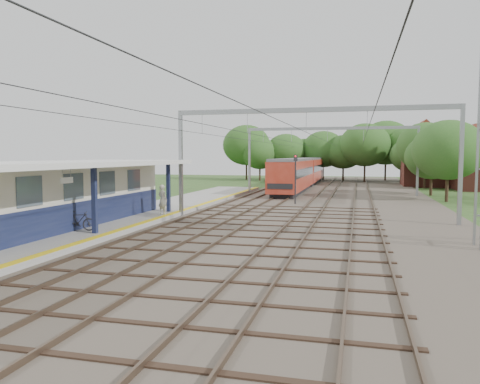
% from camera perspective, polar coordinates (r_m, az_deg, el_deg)
% --- Properties ---
extents(ground, '(160.00, 160.00, 0.00)m').
position_cam_1_polar(ground, '(15.80, -10.15, -10.56)').
color(ground, '#2D4C1E').
rests_on(ground, ground).
extents(ballast_bed, '(18.00, 90.00, 0.10)m').
position_cam_1_polar(ballast_bed, '(44.13, 11.12, -0.85)').
color(ballast_bed, '#473D33').
rests_on(ballast_bed, ground).
extents(platform, '(5.00, 52.00, 0.35)m').
position_cam_1_polar(platform, '(31.38, -12.10, -2.78)').
color(platform, gray).
rests_on(platform, ground).
extents(yellow_stripe, '(0.45, 52.00, 0.01)m').
position_cam_1_polar(yellow_stripe, '(30.43, -8.30, -2.61)').
color(yellow_stripe, yellow).
rests_on(yellow_stripe, platform).
extents(station_building, '(3.41, 18.00, 3.40)m').
position_cam_1_polar(station_building, '(25.93, -21.80, -0.35)').
color(station_building, beige).
rests_on(station_building, platform).
extents(canopy, '(6.40, 20.00, 3.44)m').
position_cam_1_polar(canopy, '(24.39, -21.18, 3.15)').
color(canopy, '#131A3D').
rests_on(canopy, platform).
extents(rail_tracks, '(11.80, 88.00, 0.15)m').
position_cam_1_polar(rail_tracks, '(44.33, 7.89, -0.62)').
color(rail_tracks, brown).
rests_on(rail_tracks, ballast_bed).
extents(catenary_system, '(17.22, 88.00, 7.00)m').
position_cam_1_polar(catenary_system, '(39.31, 9.96, 6.49)').
color(catenary_system, gray).
rests_on(catenary_system, ground).
extents(tree_band, '(31.72, 30.88, 8.82)m').
position_cam_1_polar(tree_band, '(71.06, 12.25, 5.05)').
color(tree_band, '#382619').
rests_on(tree_band, ground).
extents(house_far, '(8.00, 6.12, 8.66)m').
position_cam_1_polar(house_far, '(66.60, 22.60, 3.40)').
color(house_far, brown).
rests_on(house_far, ground).
extents(person, '(0.81, 0.68, 1.90)m').
position_cam_1_polar(person, '(29.93, -9.42, -0.92)').
color(person, beige).
rests_on(person, platform).
extents(bicycle, '(1.71, 0.95, 0.99)m').
position_cam_1_polar(bicycle, '(24.49, -19.08, -3.36)').
color(bicycle, black).
rests_on(bicycle, platform).
extents(train, '(2.78, 34.61, 3.66)m').
position_cam_1_polar(train, '(59.44, 7.61, 2.47)').
color(train, black).
rests_on(train, ballast_bed).
extents(signal_post, '(0.33, 0.30, 4.13)m').
position_cam_1_polar(signal_post, '(38.55, 6.77, 2.17)').
color(signal_post, black).
rests_on(signal_post, ground).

